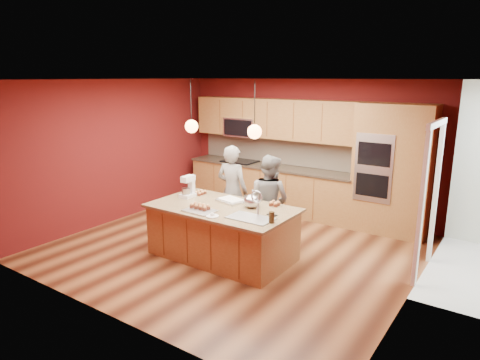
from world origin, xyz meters
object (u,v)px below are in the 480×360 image
Objects in this scene: person_left at (232,191)px; stand_mixer at (188,188)px; person_right at (269,200)px; mixing_bowl at (252,201)px; island at (223,231)px.

stand_mixer is at bearing 61.78° from person_left.
person_right is 4.27× the size of stand_mixer.
person_right is at bearing 97.11° from mixing_bowl.
stand_mixer is (-0.80, 0.12, 0.55)m from island.
island is at bearing 113.67° from person_left.
person_left is at bearing 5.73° from person_right.
island reaches higher than stand_mixer.
person_right reaches higher than stand_mixer.
stand_mixer is (-0.35, -0.76, 0.17)m from person_left.
stand_mixer is 1.18m from mixing_bowl.
person_left is 0.85m from stand_mixer.
person_left is 1.06m from mixing_bowl.
person_right is at bearing 71.39° from island.
mixing_bowl is at bearing 30.13° from island.
island is at bearing -149.87° from mixing_bowl.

